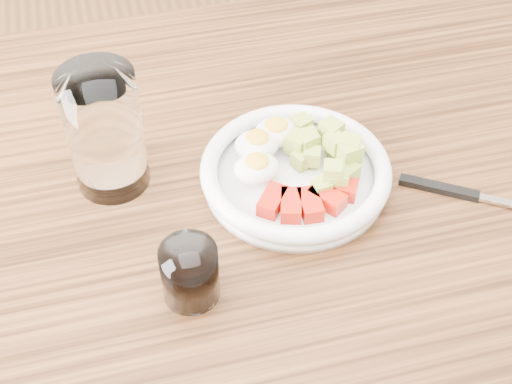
# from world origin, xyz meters

# --- Properties ---
(dining_table) EXTENTS (1.50, 0.90, 0.77)m
(dining_table) POSITION_xyz_m (0.00, 0.00, 0.67)
(dining_table) COLOR brown
(dining_table) RESTS_ON ground
(bowl) EXTENTS (0.23, 0.23, 0.06)m
(bowl) POSITION_xyz_m (0.05, 0.04, 0.79)
(bowl) COLOR white
(bowl) RESTS_ON dining_table
(fork) EXTENTS (0.17, 0.12, 0.01)m
(fork) POSITION_xyz_m (0.23, -0.03, 0.77)
(fork) COLOR black
(fork) RESTS_ON dining_table
(water_glass) EXTENTS (0.09, 0.09, 0.16)m
(water_glass) POSITION_xyz_m (-0.16, 0.10, 0.85)
(water_glass) COLOR white
(water_glass) RESTS_ON dining_table
(coffee_glass) EXTENTS (0.06, 0.06, 0.07)m
(coffee_glass) POSITION_xyz_m (-0.10, -0.09, 0.80)
(coffee_glass) COLOR white
(coffee_glass) RESTS_ON dining_table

